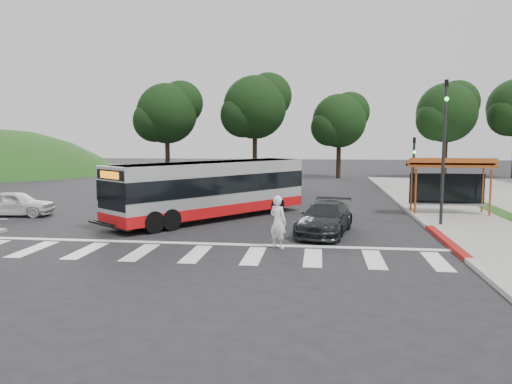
# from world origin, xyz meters

# --- Properties ---
(ground) EXTENTS (140.00, 140.00, 0.00)m
(ground) POSITION_xyz_m (0.00, 0.00, 0.00)
(ground) COLOR black
(ground) RESTS_ON ground
(sidewalk_east) EXTENTS (4.00, 40.00, 0.12)m
(sidewalk_east) POSITION_xyz_m (11.00, 8.00, 0.06)
(sidewalk_east) COLOR gray
(sidewalk_east) RESTS_ON ground
(curb_east) EXTENTS (0.30, 40.00, 0.15)m
(curb_east) POSITION_xyz_m (9.00, 8.00, 0.07)
(curb_east) COLOR #9E9991
(curb_east) RESTS_ON ground
(curb_east_red) EXTENTS (0.32, 6.00, 0.15)m
(curb_east_red) POSITION_xyz_m (9.00, -2.00, 0.08)
(curb_east_red) COLOR maroon
(curb_east_red) RESTS_ON ground
(crosswalk_ladder) EXTENTS (18.00, 2.60, 0.01)m
(crosswalk_ladder) POSITION_xyz_m (0.00, -5.00, 0.01)
(crosswalk_ladder) COLOR silver
(crosswalk_ladder) RESTS_ON ground
(bus_shelter) EXTENTS (4.20, 1.60, 2.86)m
(bus_shelter) POSITION_xyz_m (10.80, 5.10, 2.35)
(bus_shelter) COLOR #9C481A
(bus_shelter) RESTS_ON sidewalk_east
(traffic_signal_ne_tall) EXTENTS (0.18, 0.37, 6.50)m
(traffic_signal_ne_tall) POSITION_xyz_m (9.60, 1.49, 3.88)
(traffic_signal_ne_tall) COLOR black
(traffic_signal_ne_tall) RESTS_ON ground
(traffic_signal_ne_short) EXTENTS (0.18, 0.37, 4.00)m
(traffic_signal_ne_short) POSITION_xyz_m (9.60, 8.49, 2.48)
(traffic_signal_ne_short) COLOR black
(traffic_signal_ne_short) RESTS_ON ground
(tree_ne_a) EXTENTS (6.16, 5.74, 9.30)m
(tree_ne_a) POSITION_xyz_m (16.08, 28.06, 6.39)
(tree_ne_a) COLOR black
(tree_ne_a) RESTS_ON parking_lot
(tree_north_a) EXTENTS (6.60, 6.15, 10.17)m
(tree_north_a) POSITION_xyz_m (-1.92, 26.07, 6.92)
(tree_north_a) COLOR black
(tree_north_a) RESTS_ON ground
(tree_north_b) EXTENTS (5.72, 5.33, 8.43)m
(tree_north_b) POSITION_xyz_m (6.07, 28.06, 5.66)
(tree_north_b) COLOR black
(tree_north_b) RESTS_ON ground
(tree_north_c) EXTENTS (6.16, 5.74, 9.30)m
(tree_north_c) POSITION_xyz_m (-9.92, 24.06, 6.29)
(tree_north_c) COLOR black
(tree_north_c) RESTS_ON ground
(transit_bus) EXTENTS (8.48, 10.06, 2.81)m
(transit_bus) POSITION_xyz_m (-1.04, 2.38, 1.40)
(transit_bus) COLOR #AFB1B4
(transit_bus) RESTS_ON ground
(pedestrian) EXTENTS (0.84, 0.77, 1.92)m
(pedestrian) POSITION_xyz_m (2.71, -3.66, 0.96)
(pedestrian) COLOR white
(pedestrian) RESTS_ON ground
(dark_sedan) EXTENTS (2.72, 4.86, 1.33)m
(dark_sedan) POSITION_xyz_m (4.43, -0.77, 0.67)
(dark_sedan) COLOR black
(dark_sedan) RESTS_ON ground
(west_car_white) EXTENTS (3.91, 1.87, 1.29)m
(west_car_white) POSITION_xyz_m (-11.19, 2.01, 0.64)
(west_car_white) COLOR silver
(west_car_white) RESTS_ON ground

